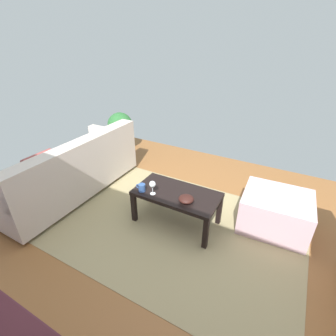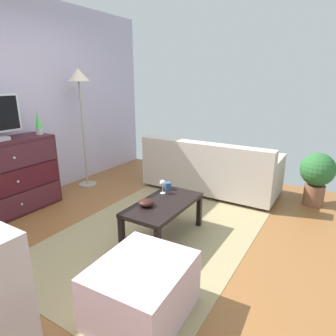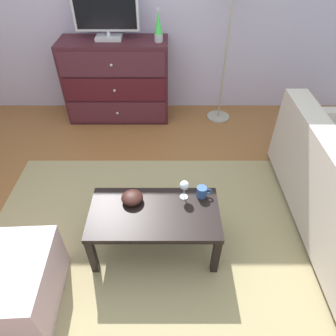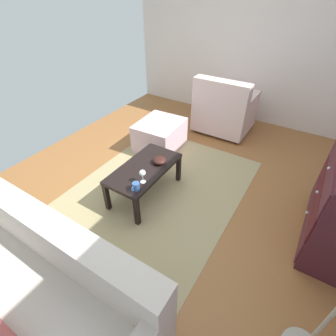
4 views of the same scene
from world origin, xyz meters
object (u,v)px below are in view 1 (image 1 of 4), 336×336
couch_large (69,172)px  potted_plant (120,128)px  wine_glass (152,185)px  bowl_decorative (186,199)px  coffee_table (177,197)px  mug (142,188)px  ottoman (275,212)px

couch_large → potted_plant: bearing=-79.7°
wine_glass → bowl_decorative: (-0.38, -0.04, -0.08)m
coffee_table → bowl_decorative: (-0.16, 0.11, 0.09)m
bowl_decorative → couch_large: 1.69m
mug → bowl_decorative: size_ratio=0.72×
coffee_table → couch_large: bearing=5.2°
bowl_decorative → couch_large: size_ratio=0.08×
bowl_decorative → potted_plant: bearing=-35.4°
bowl_decorative → potted_plant: (1.95, -1.38, -0.01)m
ottoman → wine_glass: bearing=26.1°
couch_large → ottoman: (-2.51, -0.58, -0.11)m
bowl_decorative → wine_glass: bearing=6.2°
coffee_table → ottoman: (-0.99, -0.44, -0.14)m
wine_glass → potted_plant: 2.12m
ottoman → mug: bearing=24.2°
coffee_table → couch_large: couch_large is taller
coffee_table → ottoman: size_ratio=1.32×
mug → couch_large: (1.18, -0.02, -0.13)m
mug → ottoman: bearing=-155.8°
wine_glass → mug: bearing=5.2°
coffee_table → ottoman: bearing=-155.9°
mug → coffee_table: bearing=-155.6°
bowl_decorative → coffee_table: bearing=-33.0°
mug → potted_plant: bearing=-45.0°
coffee_table → mug: (0.35, 0.16, 0.10)m
wine_glass → ottoman: size_ratio=0.22×
couch_large → coffee_table: bearing=-174.8°
coffee_table → wine_glass: wine_glass is taller
couch_large → mug: bearing=179.1°
bowl_decorative → ottoman: bearing=-146.4°
coffee_table → mug: bearing=24.4°
mug → couch_large: size_ratio=0.06×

